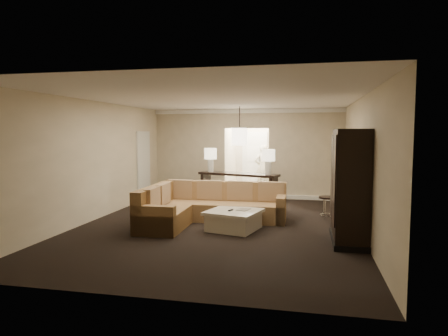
% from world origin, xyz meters
% --- Properties ---
extents(ground, '(8.00, 8.00, 0.00)m').
position_xyz_m(ground, '(0.00, 0.00, 0.00)').
color(ground, black).
rests_on(ground, ground).
extents(wall_back, '(6.00, 0.04, 2.80)m').
position_xyz_m(wall_back, '(0.00, 4.00, 1.40)').
color(wall_back, beige).
rests_on(wall_back, ground).
extents(wall_front, '(6.00, 0.04, 2.80)m').
position_xyz_m(wall_front, '(0.00, -4.00, 1.40)').
color(wall_front, beige).
rests_on(wall_front, ground).
extents(wall_left, '(0.04, 8.00, 2.80)m').
position_xyz_m(wall_left, '(-3.00, 0.00, 1.40)').
color(wall_left, beige).
rests_on(wall_left, ground).
extents(wall_right, '(0.04, 8.00, 2.80)m').
position_xyz_m(wall_right, '(3.00, 0.00, 1.40)').
color(wall_right, beige).
rests_on(wall_right, ground).
extents(ceiling, '(6.00, 8.00, 0.02)m').
position_xyz_m(ceiling, '(0.00, 0.00, 2.80)').
color(ceiling, white).
rests_on(ceiling, wall_back).
extents(crown_molding, '(6.00, 0.10, 0.12)m').
position_xyz_m(crown_molding, '(0.00, 3.95, 2.73)').
color(crown_molding, white).
rests_on(crown_molding, wall_back).
extents(baseboard, '(6.00, 0.10, 0.12)m').
position_xyz_m(baseboard, '(0.00, 3.95, 0.06)').
color(baseboard, white).
rests_on(baseboard, ground).
extents(side_door, '(0.05, 0.90, 2.10)m').
position_xyz_m(side_door, '(-2.97, 2.80, 1.05)').
color(side_door, white).
rests_on(side_door, ground).
extents(foyer, '(1.44, 2.02, 2.80)m').
position_xyz_m(foyer, '(0.00, 5.34, 1.30)').
color(foyer, beige).
rests_on(foyer, ground).
extents(sectional_sofa, '(3.01, 2.40, 0.90)m').
position_xyz_m(sectional_sofa, '(-0.41, 0.27, 0.36)').
color(sectional_sofa, brown).
rests_on(sectional_sofa, ground).
extents(coffee_table, '(1.25, 1.25, 0.43)m').
position_xyz_m(coffee_table, '(0.40, -0.30, 0.21)').
color(coffee_table, white).
rests_on(coffee_table, ground).
extents(console_table, '(2.41, 1.14, 0.91)m').
position_xyz_m(console_table, '(-0.03, 2.67, 0.54)').
color(console_table, black).
rests_on(console_table, ground).
extents(armoire, '(0.63, 1.47, 2.12)m').
position_xyz_m(armoire, '(2.69, -0.77, 1.02)').
color(armoire, black).
rests_on(armoire, ground).
extents(drink_table, '(0.43, 0.43, 0.54)m').
position_xyz_m(drink_table, '(2.40, 1.20, 0.39)').
color(drink_table, black).
rests_on(drink_table, ground).
extents(table_lamp_left, '(0.36, 0.36, 0.70)m').
position_xyz_m(table_lamp_left, '(-0.90, 2.91, 1.37)').
color(table_lamp_left, silver).
rests_on(table_lamp_left, console_table).
extents(table_lamp_right, '(0.36, 0.36, 0.70)m').
position_xyz_m(table_lamp_right, '(0.85, 2.43, 1.37)').
color(table_lamp_right, silver).
rests_on(table_lamp_right, console_table).
extents(pendant_light, '(0.38, 0.38, 1.09)m').
position_xyz_m(pendant_light, '(0.00, 2.70, 1.95)').
color(pendant_light, black).
rests_on(pendant_light, ceiling).
extents(person, '(0.75, 0.59, 1.81)m').
position_xyz_m(person, '(0.35, 5.60, 0.91)').
color(person, beige).
rests_on(person, ground).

